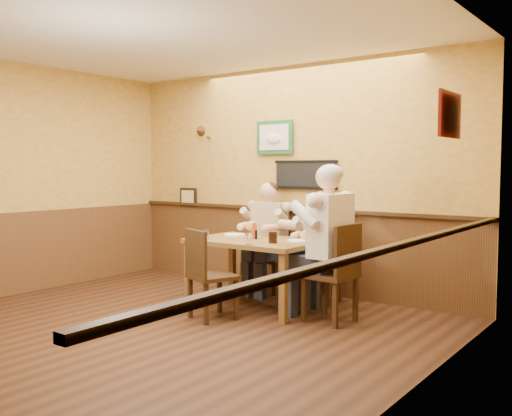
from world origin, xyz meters
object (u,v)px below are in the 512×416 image
Objects in this scene: chair_back_right at (322,267)px; water_glass_left at (206,235)px; chair_near_side at (213,274)px; hot_sauce_bottle at (254,230)px; diner_tan_shirt at (269,243)px; salt_shaker at (257,235)px; diner_white_elder at (330,251)px; dining_table at (255,248)px; pepper_shaker at (256,235)px; diner_blue_polo at (322,252)px; chair_right_end at (330,273)px; water_glass_mid at (249,239)px; chair_back_left at (269,258)px; cola_tumbler at (273,237)px.

water_glass_left is (-0.90, -0.98, 0.40)m from chair_back_right.
chair_near_side is 0.78m from hot_sauce_bottle.
diner_tan_shirt is 0.69m from salt_shaker.
dining_table is at bearing -88.39° from diner_white_elder.
water_glass_left is at bearing -140.28° from pepper_shaker.
hot_sauce_bottle is at bearing -130.68° from chair_back_right.
water_glass_left is (-0.90, -0.98, 0.23)m from diner_blue_polo.
diner_tan_shirt is at bearing -116.14° from chair_right_end.
diner_tan_shirt is at bearing 112.45° from hot_sauce_bottle.
salt_shaker is (-0.02, 0.07, -0.06)m from hot_sauce_bottle.
water_glass_left is (-0.12, -1.03, 0.19)m from diner_tan_shirt.
water_glass_left is (-0.42, -0.34, 0.15)m from dining_table.
chair_right_end reaches higher than chair_back_right.
diner_blue_polo is (0.00, 0.00, 0.17)m from chair_back_right.
chair_right_end reaches higher than chair_near_side.
water_glass_left is 0.55m from pepper_shaker.
chair_back_right is 7.37× the size of water_glass_left.
water_glass_mid is (-0.76, -0.34, 0.32)m from chair_right_end.
chair_right_end is 1.07× the size of chair_near_side.
diner_blue_polo reaches higher than dining_table.
hot_sauce_bottle is at bearing 147.19° from dining_table.
chair_back_left is at bearing 113.31° from dining_table.
pepper_shaker reaches higher than chair_back_right.
water_glass_mid is (0.50, -1.08, 0.38)m from chair_back_left.
diner_white_elder is (0.97, -0.04, 0.05)m from dining_table.
chair_back_left reaches higher than pepper_shaker.
hot_sauce_bottle reaches higher than pepper_shaker.
chair_back_right is 0.80m from diner_tan_shirt.
chair_back_right reaches higher than dining_table.
water_glass_left is at bearing -73.86° from chair_right_end.
chair_near_side is at bearing -114.10° from chair_back_right.
dining_table is 0.16m from salt_shaker.
diner_tan_shirt is at bearing 127.25° from cola_tumbler.
salt_shaker is at bearing -93.16° from chair_right_end.
chair_right_end is 0.85m from diner_blue_polo.
salt_shaker is (0.39, 0.42, -0.01)m from water_glass_left.
water_glass_left reaches higher than pepper_shaker.
cola_tumbler is at bearing -76.46° from chair_right_end.
diner_tan_shirt is (-0.30, 0.70, -0.05)m from dining_table.
diner_blue_polo is at bearing -90.78° from chair_near_side.
diner_white_elder reaches higher than chair_near_side.
dining_table is at bearing -79.37° from pepper_shaker.
diner_tan_shirt is at bearing -58.63° from chair_near_side.
water_glass_mid is at bearing -61.86° from diner_white_elder.
diner_white_elder is at bearing 11.98° from water_glass_left.
chair_right_end is 1.02m from pepper_shaker.
salt_shaker is (-0.51, -0.56, 0.22)m from diner_blue_polo.
salt_shaker is at bearing -69.69° from chair_near_side.
water_glass_mid is at bearing -70.11° from chair_back_left.
chair_near_side reaches higher than dining_table.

